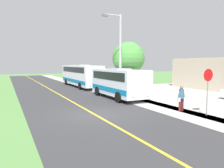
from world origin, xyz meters
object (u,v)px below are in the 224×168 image
at_px(street_light_pole, 119,52).
at_px(tree_curbside, 129,58).
at_px(shuttle_bus_front, 119,82).
at_px(stop_sign, 208,84).
at_px(pedestrian_with_bags, 181,97).
at_px(transit_bus_rear, 81,75).

distance_m(street_light_pole, tree_curbside, 3.61).
relative_size(shuttle_bus_front, street_light_pole, 0.95).
xyz_separation_m(stop_sign, street_light_pole, (1.23, -9.18, 2.35)).
relative_size(shuttle_bus_front, pedestrian_with_bags, 4.27).
bearing_deg(stop_sign, street_light_pole, -82.40).
distance_m(pedestrian_with_bags, stop_sign, 2.03).
distance_m(shuttle_bus_front, street_light_pole, 2.87).
xyz_separation_m(transit_bus_rear, pedestrian_with_bags, (-1.11, 18.18, -0.76)).
height_order(transit_bus_rear, pedestrian_with_bags, transit_bus_rear).
bearing_deg(stop_sign, pedestrian_with_bags, -74.29).
xyz_separation_m(transit_bus_rear, stop_sign, (-1.59, 19.86, 0.27)).
xyz_separation_m(stop_sign, tree_curbside, (-1.30, -11.71, 1.84)).
distance_m(shuttle_bus_front, transit_bus_rear, 11.28).
bearing_deg(street_light_pole, pedestrian_with_bags, 95.73).
bearing_deg(stop_sign, transit_bus_rear, -85.43).
distance_m(pedestrian_with_bags, street_light_pole, 8.26).
relative_size(transit_bus_rear, tree_curbside, 1.98).
relative_size(stop_sign, street_light_pole, 0.37).
distance_m(transit_bus_rear, stop_sign, 19.92).
xyz_separation_m(shuttle_bus_front, transit_bus_rear, (-0.01, -11.28, 0.16)).
bearing_deg(street_light_pole, tree_curbside, -134.95).
xyz_separation_m(shuttle_bus_front, tree_curbside, (-2.90, -3.13, 2.27)).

